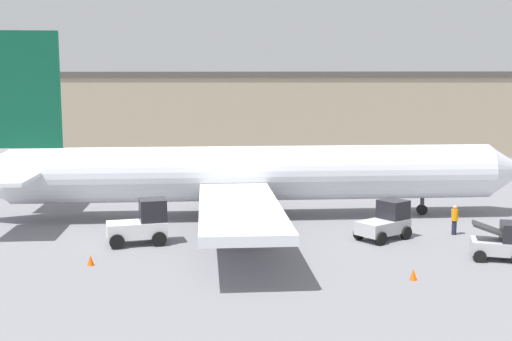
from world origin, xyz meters
TOP-DOWN VIEW (x-y plane):
  - ground_plane at (0.00, 0.00)m, footprint 400.00×400.00m
  - terminal_building at (3.02, 44.82)m, footprint 67.07×17.94m
  - airplane at (-1.08, -0.14)m, footprint 39.20×32.39m
  - ground_crew_worker at (12.18, -4.31)m, footprint 0.40×0.40m
  - baggage_tug at (7.92, -5.54)m, footprint 3.51×3.41m
  - belt_loader_truck at (13.23, -9.68)m, footprint 2.87×2.44m
  - pushback_tug at (-6.10, -7.44)m, footprint 3.66×2.82m
  - safety_cone_near at (-7.73, -11.87)m, footprint 0.36×0.36m
  - safety_cone_far at (8.00, -13.46)m, footprint 0.36×0.36m

SIDE VIEW (x-z plane):
  - ground_plane at x=0.00m, z-range 0.00..0.00m
  - safety_cone_near at x=-7.73m, z-range 0.00..0.55m
  - safety_cone_far at x=8.00m, z-range 0.00..0.55m
  - belt_loader_truck at x=13.23m, z-range -0.05..1.91m
  - ground_crew_worker at x=12.18m, z-range 0.06..1.86m
  - baggage_tug at x=7.92m, z-range -0.09..2.15m
  - pushback_tug at x=-6.10m, z-range -0.11..2.44m
  - airplane at x=-1.08m, z-range -3.17..9.20m
  - terminal_building at x=3.02m, z-range 0.01..10.35m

